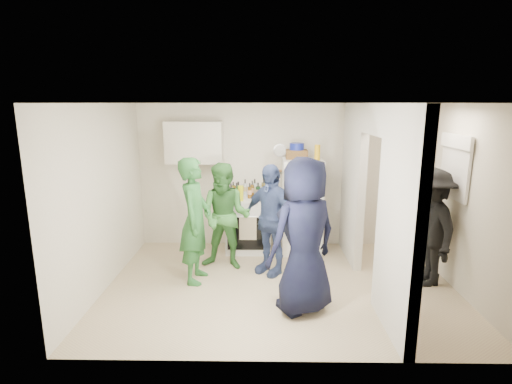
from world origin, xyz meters
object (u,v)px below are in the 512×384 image
Objects in this scene: person_green_left at (195,221)px; person_nook at (430,227)px; person_denim at (270,220)px; stove at (249,224)px; wicker_basket at (297,154)px; blue_bowl at (297,146)px; person_green_center at (225,217)px; person_navy at (304,236)px; yellow_cup_stack_top at (317,152)px; fridge at (302,206)px.

person_green_left reaches higher than person_nook.
person_nook is (2.21, -0.32, -0.00)m from person_denim.
stove is 1.44m from wicker_basket.
wicker_basket reaches higher than person_nook.
wicker_basket is at bearing 0.00° from blue_bowl.
person_denim reaches higher than person_green_center.
yellow_cup_stack_top is at bearing -133.42° from person_navy.
person_navy is at bearing -39.04° from person_green_center.
wicker_basket reaches higher than person_denim.
stove is 2.67× the size of wicker_basket.
stove is 3.89× the size of blue_bowl.
blue_bowl reaches higher than person_green_left.
blue_bowl is 2.23m from person_navy.
yellow_cup_stack_top is at bearing -131.22° from person_nook.
wicker_basket is at bearing 153.43° from fridge.
blue_bowl is at bearing 104.31° from person_denim.
person_green_left reaches higher than stove.
person_green_center is at bearing -145.39° from wicker_basket.
person_denim reaches higher than person_nook.
yellow_cup_stack_top is at bearing 85.75° from person_denim.
person_green_left is 1.66m from person_navy.
person_navy reaches higher than blue_bowl.
person_nook is (2.56, -1.26, 0.36)m from stove.
person_nook is at bearing -35.95° from wicker_basket.
blue_bowl is at bearing 46.18° from person_green_center.
yellow_cup_stack_top is 0.13× the size of person_navy.
person_denim is (0.67, -0.17, 0.01)m from person_green_center.
wicker_basket is at bearing 104.31° from person_denim.
person_green_left is 0.93× the size of person_navy.
stove is at bearing -178.56° from blue_bowl.
person_green_left is 3.27m from person_nook.
stove is at bearing -178.56° from wicker_basket.
wicker_basket reaches higher than person_green_center.
person_denim is at bearing -2.96° from person_green_center.
yellow_cup_stack_top is at bearing -25.11° from wicker_basket.
fridge is 0.98× the size of person_green_center.
fridge is at bearing 155.56° from yellow_cup_stack_top.
blue_bowl is 2.38m from person_nook.
wicker_basket is 1.46× the size of blue_bowl.
person_denim is (-0.45, -0.95, -0.84)m from wicker_basket.
person_green_center is 2.93m from person_nook.
person_denim is 1.18m from person_navy.
wicker_basket is at bearing 1.44° from stove.
person_denim is at bearing -70.22° from person_green_left.
person_navy is (-0.07, -2.06, -0.72)m from wicker_basket.
person_green_center is at bearing -35.17° from person_green_left.
person_nook reaches higher than person_green_center.
stove is at bearing -102.24° from person_navy.
person_denim is (0.35, -0.93, 0.36)m from stove.
fridge is (0.90, -0.03, 0.33)m from stove.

